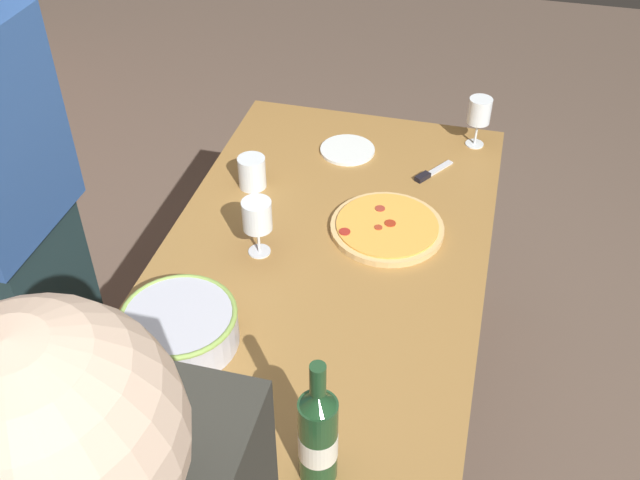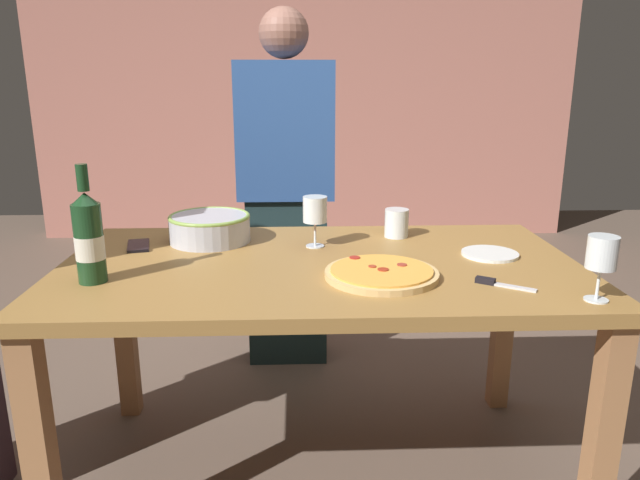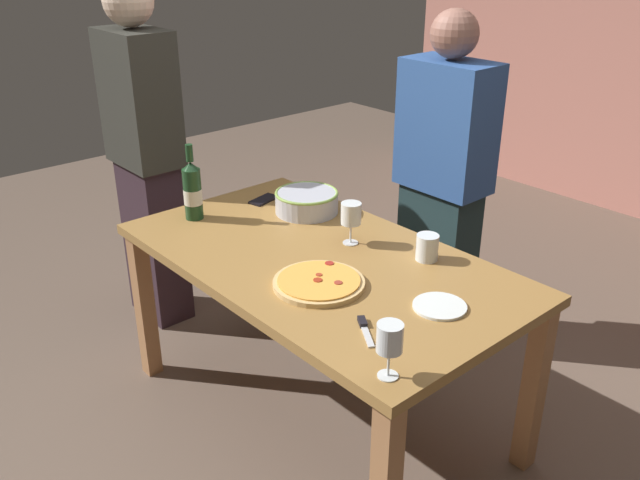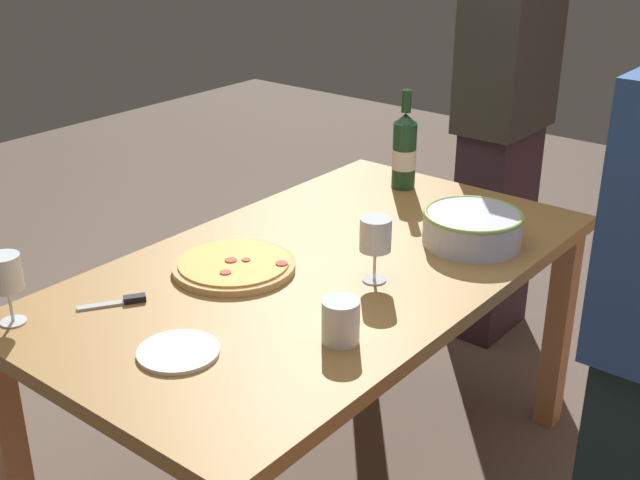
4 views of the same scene
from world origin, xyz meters
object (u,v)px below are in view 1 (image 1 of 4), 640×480
pizza (387,227)px  person_host (9,222)px  wine_bottle (318,435)px  wine_glass_by_bottle (257,218)px  pizza_knife (429,174)px  side_plate (347,150)px  dining_table (320,284)px  cell_phone (167,422)px  cup_amber (252,172)px  wine_glass_near_pizza (479,112)px  serving_bowl (180,326)px

pizza → person_host: (-0.29, 1.03, 0.04)m
wine_bottle → wine_glass_by_bottle: size_ratio=1.92×
wine_glass_by_bottle → pizza_knife: 0.65m
side_plate → pizza_knife: size_ratio=1.20×
dining_table → person_host: 0.89m
side_plate → cell_phone: size_ratio=1.26×
dining_table → side_plate: bearing=4.9°
pizza_knife → pizza: bearing=165.5°
side_plate → person_host: size_ratio=0.11×
cup_amber → person_host: (-0.40, 0.58, 0.00)m
wine_bottle → wine_glass_near_pizza: (1.34, -0.20, -0.00)m
dining_table → pizza: 0.25m
wine_glass_near_pizza → wine_glass_by_bottle: 0.88m
dining_table → wine_glass_by_bottle: wine_glass_by_bottle is taller
wine_glass_by_bottle → person_host: bearing=98.8°
wine_bottle → pizza: bearing=0.4°
dining_table → pizza: bearing=-42.3°
cell_phone → pizza_knife: (1.09, -0.42, 0.00)m
wine_glass_near_pizza → cell_phone: wine_glass_near_pizza is taller
pizza → pizza_knife: (0.31, -0.08, -0.01)m
dining_table → pizza_knife: pizza_knife is taller
side_plate → serving_bowl: bearing=167.6°
pizza → wine_glass_near_pizza: wine_glass_near_pizza is taller
pizza_knife → cell_phone: bearing=158.7°
wine_glass_by_bottle → pizza: bearing=-61.1°
wine_glass_near_pizza → person_host: size_ratio=0.11×
serving_bowl → person_host: bearing=67.7°
wine_bottle → side_plate: size_ratio=1.83×
serving_bowl → cup_amber: cup_amber is taller
wine_glass_near_pizza → wine_glass_by_bottle: size_ratio=0.99×
dining_table → wine_glass_by_bottle: (-0.01, 0.17, 0.21)m
wine_glass_by_bottle → pizza_knife: size_ratio=1.15×
pizza → wine_bottle: bearing=-179.6°
side_plate → wine_glass_by_bottle: bearing=167.5°
dining_table → pizza_knife: size_ratio=10.66×
person_host → pizza_knife: bearing=20.6°
cup_amber → side_plate: cup_amber is taller
cell_phone → wine_bottle: bearing=-109.0°
pizza → person_host: size_ratio=0.21×
cup_amber → side_plate: (0.26, -0.24, -0.05)m
serving_bowl → pizza_knife: 0.98m
cup_amber → cell_phone: (-0.89, -0.10, -0.05)m
pizza → side_plate: 0.43m
serving_bowl → wine_glass_near_pizza: 1.23m
wine_glass_by_bottle → cell_phone: 0.61m
wine_bottle → side_plate: (1.19, 0.21, -0.12)m
cup_amber → wine_bottle: bearing=-154.2°
pizza_knife → side_plate: bearing=75.9°
pizza_knife → serving_bowl: bearing=150.4°
wine_bottle → wine_glass_near_pizza: bearing=-8.3°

